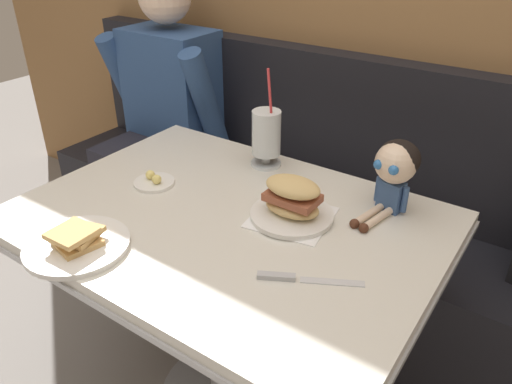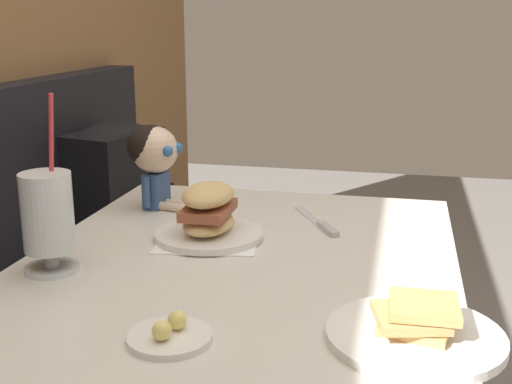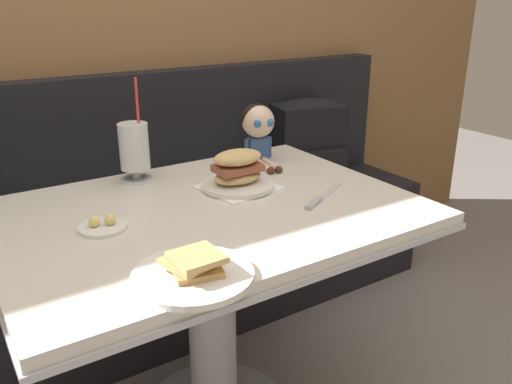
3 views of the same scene
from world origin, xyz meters
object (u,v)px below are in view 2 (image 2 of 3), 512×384
(toast_plate, at_px, (415,330))
(backpack, at_px, (117,184))
(sandwich_plate, at_px, (209,217))
(seated_doll, at_px, (155,154))
(butter_saucer, at_px, (170,335))
(butter_knife, at_px, (322,225))
(milkshake_glass, at_px, (48,217))

(toast_plate, relative_size, backpack, 0.62)
(toast_plate, xyz_separation_m, backpack, (1.03, 0.92, -0.10))
(sandwich_plate, xyz_separation_m, seated_doll, (0.19, 0.19, 0.08))
(sandwich_plate, relative_size, seated_doll, 1.00)
(butter_saucer, relative_size, butter_knife, 0.56)
(sandwich_plate, relative_size, backpack, 0.56)
(toast_plate, distance_m, butter_saucer, 0.34)
(toast_plate, height_order, seated_doll, seated_doll)
(milkshake_glass, relative_size, seated_doll, 1.39)
(toast_plate, distance_m, milkshake_glass, 0.65)
(toast_plate, distance_m, seated_doll, 0.82)
(butter_saucer, bearing_deg, seated_doll, 22.62)
(butter_knife, xyz_separation_m, backpack, (0.54, 0.73, -0.09))
(toast_plate, bearing_deg, butter_knife, 21.68)
(backpack, bearing_deg, seated_doll, -145.76)
(milkshake_glass, distance_m, seated_doll, 0.43)
(sandwich_plate, height_order, butter_knife, sandwich_plate)
(butter_knife, distance_m, backpack, 0.91)
(milkshake_glass, height_order, sandwich_plate, milkshake_glass)
(milkshake_glass, bearing_deg, butter_knife, -50.68)
(toast_plate, bearing_deg, seated_doll, 47.45)
(milkshake_glass, height_order, butter_knife, milkshake_glass)
(butter_saucer, bearing_deg, milkshake_glass, 55.73)
(milkshake_glass, xyz_separation_m, sandwich_plate, (0.23, -0.22, -0.05))
(butter_saucer, xyz_separation_m, seated_doll, (0.63, 0.26, 0.12))
(toast_plate, xyz_separation_m, seated_doll, (0.55, 0.60, 0.11))
(seated_doll, bearing_deg, butter_saucer, -157.38)
(sandwich_plate, height_order, backpack, sandwich_plate)
(sandwich_plate, xyz_separation_m, butter_knife, (0.13, -0.22, -0.04))
(milkshake_glass, distance_m, sandwich_plate, 0.32)
(butter_saucer, relative_size, seated_doll, 0.53)
(sandwich_plate, bearing_deg, butter_knife, -58.96)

